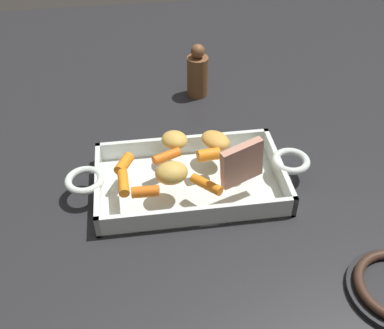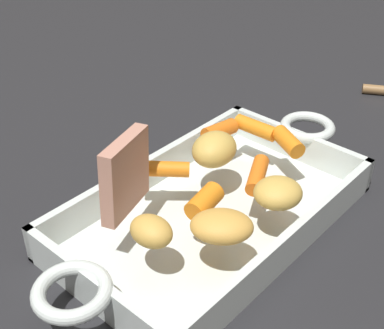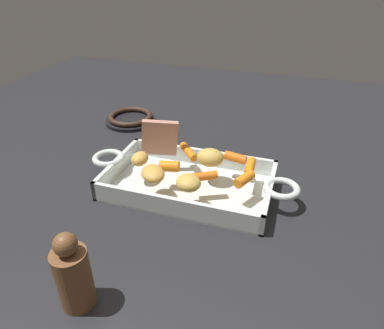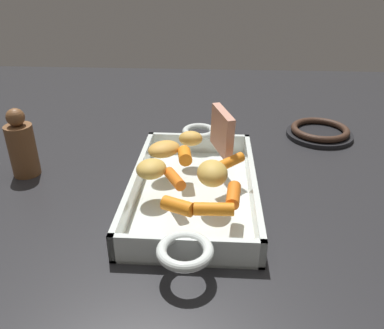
# 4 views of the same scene
# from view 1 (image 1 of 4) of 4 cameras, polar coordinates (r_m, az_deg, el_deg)

# --- Properties ---
(ground_plane) EXTENTS (1.88, 1.88, 0.00)m
(ground_plane) POSITION_cam_1_polar(r_m,az_deg,el_deg) (0.92, -0.21, -2.73)
(ground_plane) COLOR #232326
(roasting_dish) EXTENTS (0.47, 0.21, 0.05)m
(roasting_dish) POSITION_cam_1_polar(r_m,az_deg,el_deg) (0.90, -0.21, -2.02)
(roasting_dish) COLOR silver
(roasting_dish) RESTS_ON ground_plane
(roast_slice_thin) EXTENTS (0.09, 0.05, 0.09)m
(roast_slice_thin) POSITION_cam_1_polar(r_m,az_deg,el_deg) (0.83, 6.14, 0.13)
(roast_slice_thin) COLOR tan
(roast_slice_thin) RESTS_ON roasting_dish
(baby_carrot_center_left) EXTENTS (0.06, 0.04, 0.02)m
(baby_carrot_center_left) POSITION_cam_1_polar(r_m,az_deg,el_deg) (0.89, -3.14, 1.03)
(baby_carrot_center_left) COLOR orange
(baby_carrot_center_left) RESTS_ON roasting_dish
(baby_carrot_southwest) EXTENTS (0.05, 0.03, 0.02)m
(baby_carrot_southwest) POSITION_cam_1_polar(r_m,az_deg,el_deg) (0.82, -5.73, -3.34)
(baby_carrot_southwest) COLOR orange
(baby_carrot_southwest) RESTS_ON roasting_dish
(baby_carrot_long) EXTENTS (0.02, 0.06, 0.02)m
(baby_carrot_long) POSITION_cam_1_polar(r_m,az_deg,el_deg) (0.85, -8.43, -2.24)
(baby_carrot_long) COLOR orange
(baby_carrot_long) RESTS_ON roasting_dish
(baby_carrot_short) EXTENTS (0.05, 0.03, 0.03)m
(baby_carrot_short) POSITION_cam_1_polar(r_m,az_deg,el_deg) (0.89, 2.04, 1.21)
(baby_carrot_short) COLOR orange
(baby_carrot_short) RESTS_ON roasting_dish
(baby_carrot_center_right) EXTENTS (0.04, 0.05, 0.02)m
(baby_carrot_center_right) POSITION_cam_1_polar(r_m,az_deg,el_deg) (0.88, -8.34, 0.09)
(baby_carrot_center_right) COLOR orange
(baby_carrot_center_right) RESTS_ON roasting_dish
(baby_carrot_northeast) EXTENTS (0.06, 0.06, 0.02)m
(baby_carrot_northeast) POSITION_cam_1_polar(r_m,az_deg,el_deg) (0.83, 1.79, -2.47)
(baby_carrot_northeast) COLOR orange
(baby_carrot_northeast) RESTS_ON roasting_dish
(potato_near_roast) EXTENTS (0.04, 0.05, 0.03)m
(potato_near_roast) POSITION_cam_1_polar(r_m,az_deg,el_deg) (0.90, 6.65, 1.49)
(potato_near_roast) COLOR gold
(potato_near_roast) RESTS_ON roasting_dish
(potato_halved) EXTENTS (0.07, 0.07, 0.03)m
(potato_halved) POSITION_cam_1_polar(r_m,az_deg,el_deg) (0.92, -2.17, 3.04)
(potato_halved) COLOR gold
(potato_halved) RESTS_ON roasting_dish
(potato_golden_large) EXTENTS (0.06, 0.06, 0.04)m
(potato_golden_large) POSITION_cam_1_polar(r_m,az_deg,el_deg) (0.84, -2.53, -1.04)
(potato_golden_large) COLOR gold
(potato_golden_large) RESTS_ON roasting_dish
(potato_golden_small) EXTENTS (0.08, 0.08, 0.03)m
(potato_golden_small) POSITION_cam_1_polar(r_m,az_deg,el_deg) (0.93, 2.90, 2.99)
(potato_golden_small) COLOR gold
(potato_golden_small) RESTS_ON roasting_dish
(pepper_mill) EXTENTS (0.05, 0.05, 0.14)m
(pepper_mill) POSITION_cam_1_polar(r_m,az_deg,el_deg) (1.15, 0.69, 11.13)
(pepper_mill) COLOR brown
(pepper_mill) RESTS_ON ground_plane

